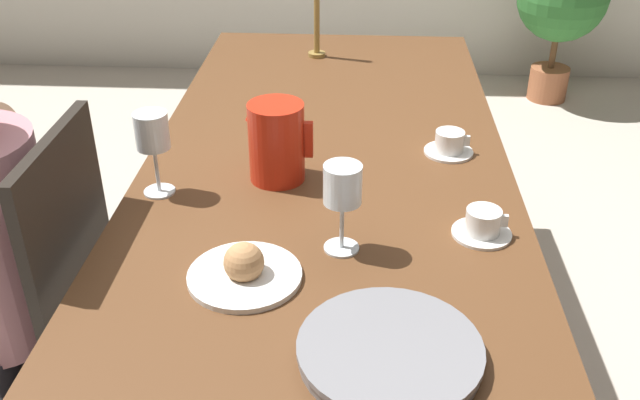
% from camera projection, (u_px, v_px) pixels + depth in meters
% --- Properties ---
extents(ground_plane, '(20.00, 20.00, 0.00)m').
position_uv_depth(ground_plane, '(326.00, 379.00, 2.22)').
color(ground_plane, beige).
extents(dining_table, '(0.92, 2.04, 0.78)m').
position_uv_depth(dining_table, '(327.00, 189.00, 1.87)').
color(dining_table, brown).
rests_on(dining_table, ground_plane).
extents(chair_person_side, '(0.42, 0.42, 1.01)m').
position_uv_depth(chair_person_side, '(38.00, 328.00, 1.63)').
color(chair_person_side, black).
rests_on(chair_person_side, ground_plane).
extents(red_pitcher, '(0.16, 0.13, 0.19)m').
position_uv_depth(red_pitcher, '(277.00, 142.00, 1.68)').
color(red_pitcher, red).
rests_on(red_pitcher, dining_table).
extents(wine_glass_water, '(0.08, 0.08, 0.20)m').
position_uv_depth(wine_glass_water, '(152.00, 134.00, 1.59)').
color(wine_glass_water, white).
rests_on(wine_glass_water, dining_table).
extents(wine_glass_juice, '(0.08, 0.08, 0.19)m').
position_uv_depth(wine_glass_juice, '(343.00, 189.00, 1.39)').
color(wine_glass_juice, white).
rests_on(wine_glass_juice, dining_table).
extents(teacup_near_person, '(0.13, 0.13, 0.06)m').
position_uv_depth(teacup_near_person, '(483.00, 224.00, 1.50)').
color(teacup_near_person, white).
rests_on(teacup_near_person, dining_table).
extents(teacup_across, '(0.13, 0.13, 0.06)m').
position_uv_depth(teacup_across, '(449.00, 144.00, 1.83)').
color(teacup_across, white).
rests_on(teacup_across, dining_table).
extents(serving_tray, '(0.31, 0.31, 0.03)m').
position_uv_depth(serving_tray, '(390.00, 352.00, 1.18)').
color(serving_tray, gray).
rests_on(serving_tray, dining_table).
extents(bread_plate, '(0.22, 0.22, 0.08)m').
position_uv_depth(bread_plate, '(244.00, 270.00, 1.37)').
color(bread_plate, white).
rests_on(bread_plate, dining_table).
extents(candlestick_tall, '(0.06, 0.06, 0.34)m').
position_uv_depth(candlestick_tall, '(317.00, 19.00, 2.43)').
color(candlestick_tall, olive).
rests_on(candlestick_tall, dining_table).
extents(potted_plant, '(0.49, 0.49, 0.84)m').
position_uv_depth(potted_plant, '(562.00, 3.00, 3.90)').
color(potted_plant, '#A8603D').
rests_on(potted_plant, ground_plane).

